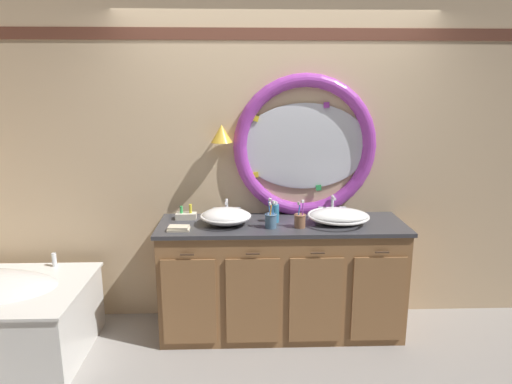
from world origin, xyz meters
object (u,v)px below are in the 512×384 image
(toothbrush_holder_right, at_px, (300,220))
(toiletry_basket, at_px, (186,215))
(soap_dispenser, at_px, (275,213))
(folded_hand_towel, at_px, (179,228))
(toothbrush_holder_left, at_px, (271,220))
(sink_basin_left, at_px, (226,216))
(sink_basin_right, at_px, (338,216))

(toothbrush_holder_right, relative_size, toiletry_basket, 1.33)
(toiletry_basket, bearing_deg, soap_dispenser, -8.45)
(toothbrush_holder_right, xyz_separation_m, folded_hand_towel, (-0.90, -0.05, -0.04))
(toothbrush_holder_left, xyz_separation_m, folded_hand_towel, (-0.68, -0.04, -0.04))
(toothbrush_holder_left, bearing_deg, toiletry_basket, 159.11)
(soap_dispenser, height_order, folded_hand_towel, soap_dispenser)
(sink_basin_left, xyz_separation_m, folded_hand_towel, (-0.34, -0.13, -0.05))
(sink_basin_right, xyz_separation_m, soap_dispenser, (-0.48, 0.05, 0.02))
(sink_basin_right, xyz_separation_m, toothbrush_holder_left, (-0.53, -0.09, 0.00))
(soap_dispenser, xyz_separation_m, toiletry_basket, (-0.70, 0.10, -0.04))
(toothbrush_holder_left, height_order, toothbrush_holder_right, toothbrush_holder_left)
(folded_hand_towel, bearing_deg, sink_basin_left, 21.43)
(toothbrush_holder_right, distance_m, soap_dispenser, 0.23)
(toothbrush_holder_right, xyz_separation_m, toiletry_basket, (-0.88, 0.25, -0.03))
(sink_basin_right, relative_size, toothbrush_holder_right, 2.23)
(toothbrush_holder_right, height_order, folded_hand_towel, toothbrush_holder_right)
(sink_basin_left, relative_size, toiletry_basket, 2.43)
(sink_basin_right, height_order, toiletry_basket, toiletry_basket)
(toothbrush_holder_left, relative_size, toothbrush_holder_right, 1.06)
(toothbrush_holder_left, relative_size, toiletry_basket, 1.40)
(toiletry_basket, bearing_deg, sink_basin_left, -26.19)
(folded_hand_towel, relative_size, toiletry_basket, 1.00)
(sink_basin_left, distance_m, toothbrush_holder_left, 0.35)
(sink_basin_left, height_order, soap_dispenser, soap_dispenser)
(toothbrush_holder_left, bearing_deg, sink_basin_left, 164.50)
(toothbrush_holder_left, height_order, soap_dispenser, toothbrush_holder_left)
(sink_basin_right, bearing_deg, toothbrush_holder_left, -169.89)
(toothbrush_holder_left, relative_size, folded_hand_towel, 1.40)
(sink_basin_right, bearing_deg, sink_basin_left, -180.00)
(toiletry_basket, bearing_deg, toothbrush_holder_left, -20.89)
(sink_basin_left, bearing_deg, soap_dispenser, 7.93)
(soap_dispenser, bearing_deg, sink_basin_right, -6.28)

